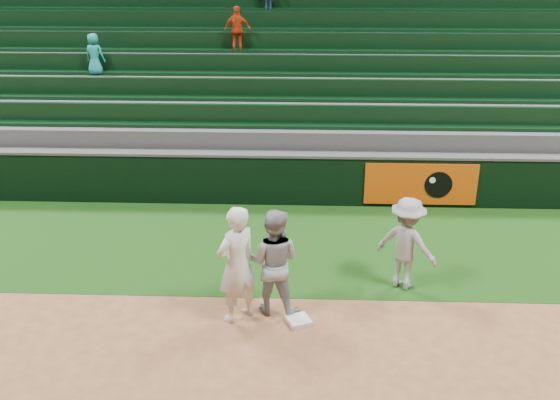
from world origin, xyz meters
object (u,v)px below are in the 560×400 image
object	(u,v)px
first_base	(299,321)
first_baseman	(237,264)
baserunner	(274,262)
base_coach	(406,244)

from	to	relation	value
first_base	first_baseman	world-z (taller)	first_baseman
baserunner	base_coach	world-z (taller)	baserunner
base_coach	baserunner	bearing A→B (deg)	52.09
first_base	first_baseman	distance (m)	1.41
baserunner	base_coach	bearing A→B (deg)	-147.62
first_baseman	base_coach	bearing A→B (deg)	159.24
first_baseman	baserunner	xyz separation A→B (m)	(0.59, 0.26, -0.08)
baserunner	first_baseman	bearing A→B (deg)	35.28
first_base	first_baseman	size ratio (longest dim) A/B	0.17
baserunner	base_coach	xyz separation A→B (m)	(2.32, 0.88, -0.06)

